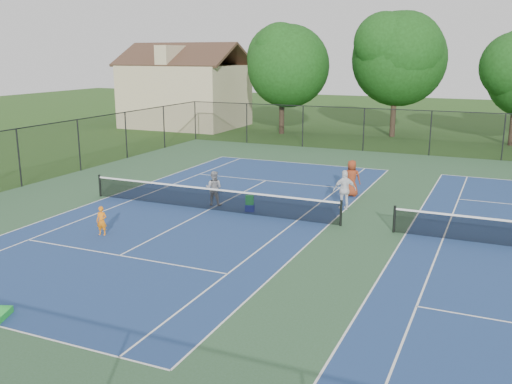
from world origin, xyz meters
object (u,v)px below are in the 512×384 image
at_px(bystander_a, 345,190).
at_px(ball_crate, 250,208).
at_px(instructor, 214,188).
at_px(bystander_c, 352,178).
at_px(tree_back_a, 282,61).
at_px(clapboard_house, 186,93).
at_px(tree_back_b, 397,54).
at_px(child_player, 102,221).
at_px(ball_hopper, 250,200).

distance_m(bystander_a, ball_crate, 4.24).
height_order(instructor, ball_crate, instructor).
relative_size(bystander_a, ball_crate, 4.51).
bearing_deg(bystander_c, tree_back_a, -71.69).
distance_m(clapboard_house, bystander_c, 29.17).
bearing_deg(tree_back_b, tree_back_a, -167.47).
distance_m(tree_back_b, bystander_a, 24.31).
relative_size(child_player, bystander_a, 0.64).
xyz_separation_m(bystander_a, bystander_c, (-0.33, 2.46, 0.00)).
relative_size(clapboard_house, instructor, 6.83).
bearing_deg(clapboard_house, ball_hopper, -54.11).
bearing_deg(instructor, tree_back_b, -106.66).
relative_size(tree_back_a, instructor, 5.79).
bearing_deg(bystander_c, instructor, 26.44).
bearing_deg(ball_hopper, tree_back_a, 108.21).
xyz_separation_m(tree_back_b, instructor, (-3.19, -25.20, -5.80)).
relative_size(tree_back_a, bystander_c, 5.19).
relative_size(bystander_c, ball_crate, 4.53).
distance_m(tree_back_b, ball_hopper, 26.25).
distance_m(child_player, bystander_c, 12.05).
height_order(tree_back_a, bystander_c, tree_back_a).
bearing_deg(tree_back_b, clapboard_house, -176.99).
bearing_deg(tree_back_b, ball_crate, -92.84).
xyz_separation_m(tree_back_a, tree_back_b, (9.00, 2.00, 0.56)).
bearing_deg(bystander_c, tree_back_b, -96.24).
distance_m(clapboard_house, bystander_a, 31.14).
bearing_deg(ball_crate, tree_back_b, 87.16).
distance_m(instructor, bystander_c, 6.70).
bearing_deg(tree_back_a, clapboard_house, 174.29).
distance_m(child_player, ball_crate, 6.49).
distance_m(instructor, ball_hopper, 1.96).
bearing_deg(ball_crate, child_player, -125.13).
bearing_deg(instructor, ball_crate, 161.50).
bearing_deg(child_player, clapboard_house, 102.28).
height_order(tree_back_b, bystander_a, tree_back_b).
distance_m(clapboard_house, instructor, 29.00).
bearing_deg(ball_crate, ball_hopper, 0.00).
distance_m(clapboard_house, ball_hopper, 30.36).
xyz_separation_m(bystander_a, ball_crate, (-3.67, -2.00, -0.72)).
xyz_separation_m(instructor, bystander_c, (5.26, 4.15, 0.09)).
height_order(tree_back_a, tree_back_b, tree_back_b).
distance_m(tree_back_b, instructor, 26.06).
relative_size(child_player, ball_crate, 2.88).
height_order(tree_back_b, clapboard_house, tree_back_b).
bearing_deg(tree_back_b, child_player, -99.21).
height_order(tree_back_b, ball_crate, tree_back_b).
bearing_deg(bystander_c, ball_crate, 41.31).
xyz_separation_m(child_player, ball_crate, (3.73, 5.30, -0.40)).
bearing_deg(instructor, clapboard_house, -66.29).
distance_m(bystander_a, ball_hopper, 4.20).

